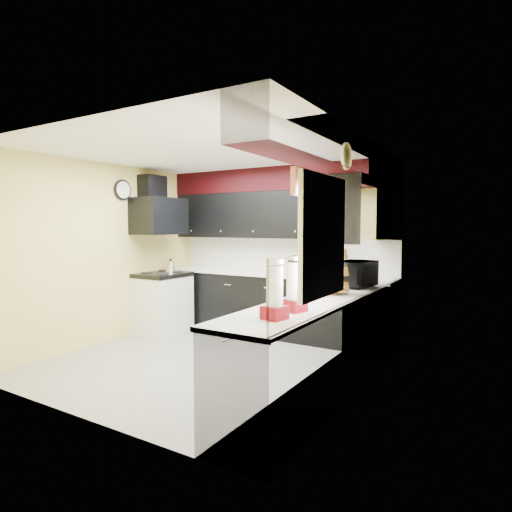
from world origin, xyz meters
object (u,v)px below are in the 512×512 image
(kettle, at_px, (171,266))
(toaster_oven, at_px, (307,265))
(microwave, at_px, (354,274))
(utensil_crock, at_px, (331,272))
(knife_block, at_px, (344,269))

(kettle, bearing_deg, toaster_oven, 14.10)
(toaster_oven, distance_m, microwave, 1.26)
(utensil_crock, xyz_separation_m, knife_block, (0.16, 0.07, 0.03))
(toaster_oven, distance_m, kettle, 2.16)
(kettle, bearing_deg, knife_block, 11.63)
(utensil_crock, bearing_deg, toaster_oven, 172.43)
(toaster_oven, xyz_separation_m, microwave, (0.96, -0.82, 0.01))
(toaster_oven, relative_size, utensil_crock, 3.24)
(microwave, height_order, utensil_crock, microwave)
(toaster_oven, height_order, knife_block, toaster_oven)
(toaster_oven, xyz_separation_m, utensil_crock, (0.38, -0.05, -0.06))
(toaster_oven, distance_m, utensil_crock, 0.39)
(microwave, distance_m, kettle, 3.07)
(utensil_crock, bearing_deg, kettle, -169.13)
(toaster_oven, height_order, kettle, toaster_oven)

